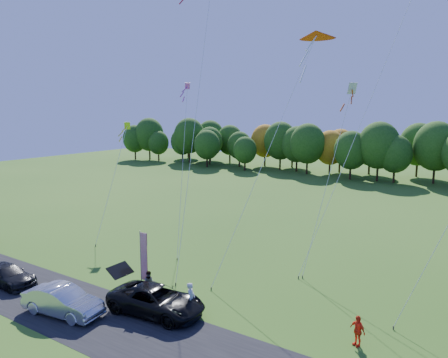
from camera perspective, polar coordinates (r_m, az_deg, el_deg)
The scene contains 16 objects.
ground at distance 28.75m, azimuth -6.91°, elevation -15.56°, with size 160.00×160.00×0.00m, color #2D5717.
asphalt_strip at distance 26.18m, azimuth -12.91°, elevation -18.37°, with size 90.00×6.00×0.01m, color black.
tree_line at distance 77.57m, azimuth 20.53°, elevation -0.24°, with size 116.00×12.00×10.00m, color #1E4711, non-canonical shape.
black_suv at distance 27.02m, azimuth -8.84°, elevation -15.37°, with size 2.75×5.96×1.66m, color black.
silver_sedan at distance 28.26m, azimuth -20.33°, elevation -14.70°, with size 1.77×5.07×1.67m, color #B9B9BE.
dark_truck_a at distance 34.15m, azimuth -26.51°, elevation -11.15°, with size 1.95×4.79×1.39m, color black.
person_tailgate_a at distance 26.59m, azimuth -4.34°, elevation -15.34°, with size 0.72×0.47×1.96m, color silver.
person_tailgate_b at distance 29.35m, azimuth -9.71°, elevation -13.33°, with size 0.81×0.63×1.66m, color gray.
person_east at distance 24.55m, azimuth 17.03°, elevation -18.40°, with size 0.95×0.40×1.63m, color #F33616.
feather_flag at distance 29.10m, azimuth -10.50°, elevation -9.83°, with size 0.56×0.13×4.25m.
kite_delta_blue at distance 34.41m, azimuth -3.51°, elevation 10.05°, with size 6.12×12.41×26.10m.
kite_parafoil_orange at distance 35.23m, azimuth 19.60°, elevation 12.27°, with size 8.20×13.58×28.84m.
kite_delta_red at distance 31.24m, azimuth 5.87°, elevation 3.88°, with size 4.37×10.80×19.01m.
kite_diamond_yellow at distance 42.16m, azimuth -14.36°, elevation -0.26°, with size 2.98×7.17×11.02m.
kite_diamond_white at distance 32.71m, azimuth 13.47°, elevation 0.09°, with size 2.12×5.74×14.32m.
kite_diamond_pink at distance 37.66m, azimuth -5.43°, elevation 1.72°, with size 4.40×7.03×14.60m.
Camera 1 is at (17.14, -19.69, 12.06)m, focal length 35.00 mm.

